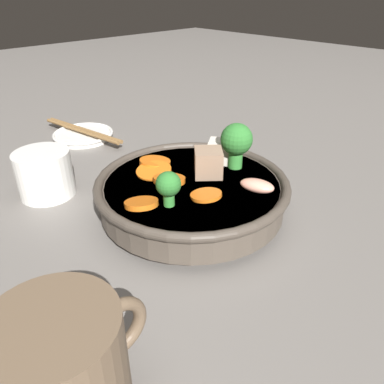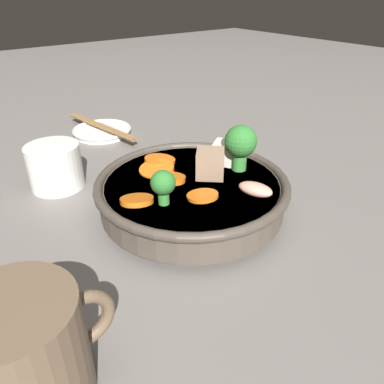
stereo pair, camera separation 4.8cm
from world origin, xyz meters
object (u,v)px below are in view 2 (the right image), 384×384
stirfry_bowl (193,190)px  chopsticks_pair (102,126)px  tea_cup (55,166)px  side_saucer (102,131)px  dark_mug (26,355)px

stirfry_bowl → chopsticks_pair: size_ratio=1.19×
tea_cup → stirfry_bowl: bearing=-57.5°
side_saucer → tea_cup: size_ratio=1.50×
dark_mug → chopsticks_pair: (0.28, 0.46, -0.03)m
dark_mug → side_saucer: bearing=59.1°
side_saucer → chopsticks_pair: size_ratio=0.55×
tea_cup → dark_mug: bearing=-113.0°
chopsticks_pair → tea_cup: bearing=-133.4°
stirfry_bowl → dark_mug: bearing=-152.4°
side_saucer → dark_mug: (-0.28, -0.46, 0.04)m
dark_mug → tea_cup: bearing=67.0°
tea_cup → dark_mug: 0.33m
tea_cup → side_saucer: bearing=46.6°
side_saucer → chopsticks_pair: (0.00, 0.00, 0.01)m
side_saucer → dark_mug: bearing=-120.9°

